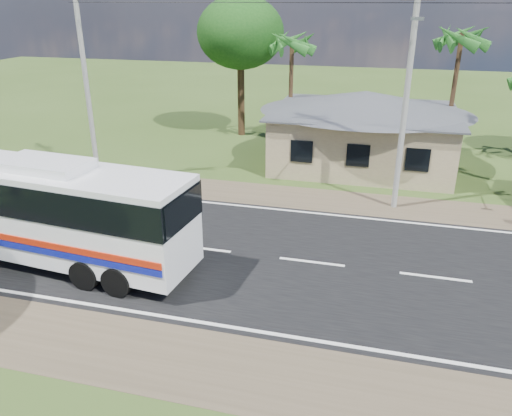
# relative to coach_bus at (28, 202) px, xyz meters

# --- Properties ---
(ground) EXTENTS (120.00, 120.00, 0.00)m
(ground) POSITION_rel_coach_bus_xyz_m (10.42, 2.27, -2.33)
(ground) COLOR #314619
(ground) RESTS_ON ground
(road) EXTENTS (120.00, 16.00, 0.03)m
(road) POSITION_rel_coach_bus_xyz_m (10.42, 2.27, -2.32)
(road) COLOR black
(road) RESTS_ON ground
(house) EXTENTS (12.40, 10.00, 5.00)m
(house) POSITION_rel_coach_bus_xyz_m (11.42, 15.26, 0.32)
(house) COLOR tan
(house) RESTS_ON ground
(utility_poles) EXTENTS (32.80, 2.22, 11.00)m
(utility_poles) POSITION_rel_coach_bus_xyz_m (13.08, 8.75, 3.44)
(utility_poles) COLOR #9E9E99
(utility_poles) RESTS_ON ground
(palm_mid) EXTENTS (2.80, 2.80, 8.20)m
(palm_mid) POSITION_rel_coach_bus_xyz_m (16.42, 17.77, 4.83)
(palm_mid) COLOR #47301E
(palm_mid) RESTS_ON ground
(palm_far) EXTENTS (2.80, 2.80, 7.70)m
(palm_far) POSITION_rel_coach_bus_xyz_m (6.42, 18.27, 4.35)
(palm_far) COLOR #47301E
(palm_far) RESTS_ON ground
(tree_behind_house) EXTENTS (6.00, 6.00, 9.61)m
(tree_behind_house) POSITION_rel_coach_bus_xyz_m (2.42, 20.27, 4.79)
(tree_behind_house) COLOR #47301E
(tree_behind_house) RESTS_ON ground
(coach_bus) EXTENTS (13.30, 3.98, 4.07)m
(coach_bus) POSITION_rel_coach_bus_xyz_m (0.00, 0.00, 0.00)
(coach_bus) COLOR white
(coach_bus) RESTS_ON ground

